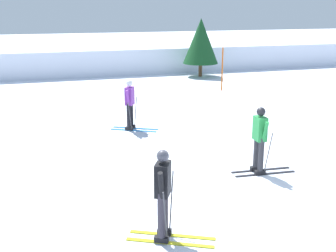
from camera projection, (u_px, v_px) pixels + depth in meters
ground_plane at (220, 193)px, 9.89m from camera, size 120.00×120.00×0.00m
far_snow_ridge at (91, 57)px, 29.28m from camera, size 80.00×7.95×1.54m
skier_black at (163, 193)px, 7.72m from camera, size 1.59×1.07×1.71m
skier_purple at (130, 103)px, 14.73m from camera, size 1.57×1.11×1.71m
skier_green at (260, 138)px, 10.86m from camera, size 1.62×1.00×1.71m
trail_marker_pole at (222, 69)px, 21.51m from camera, size 0.07×0.07×2.13m
conifer_far_left at (201, 41)px, 25.54m from camera, size 2.07×2.07×3.40m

